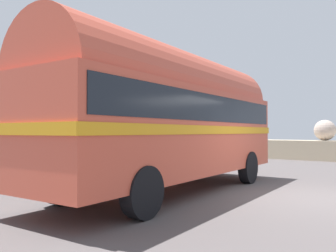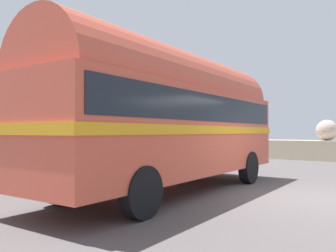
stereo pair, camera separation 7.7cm
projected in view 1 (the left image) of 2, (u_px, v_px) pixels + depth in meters
name	position (u px, v px, depth m)	size (l,w,h in m)	color
ground	(311.00, 198.00, 8.13)	(32.00, 26.00, 0.02)	#544D4D
vintage_coach	(171.00, 114.00, 8.96)	(2.98, 8.72, 3.70)	black
second_coach	(79.00, 119.00, 13.08)	(3.19, 8.77, 3.70)	black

